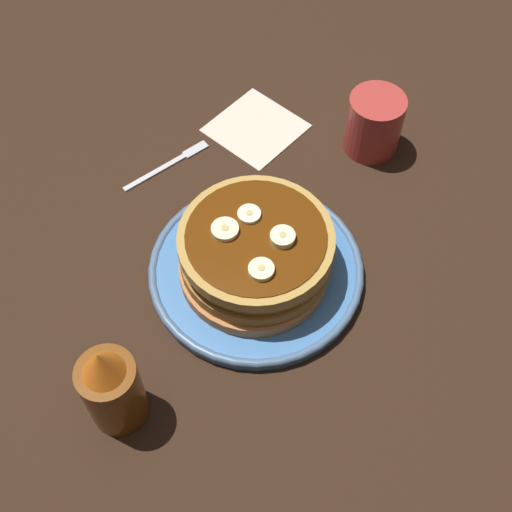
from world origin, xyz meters
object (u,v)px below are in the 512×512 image
(coffee_mug, at_px, (375,121))
(syrup_bottle, at_px, (111,388))
(banana_slice_2, at_px, (249,214))
(pancake_stack, at_px, (255,252))
(fork, at_px, (171,163))
(banana_slice_0, at_px, (225,230))
(banana_slice_3, at_px, (261,270))
(plate, at_px, (256,270))
(napkin, at_px, (256,128))
(banana_slice_1, at_px, (283,237))

(coffee_mug, relative_size, syrup_bottle, 0.79)
(banana_slice_2, distance_m, syrup_bottle, 0.24)
(pancake_stack, distance_m, fork, 0.21)
(banana_slice_2, height_order, fork, banana_slice_2)
(pancake_stack, bearing_deg, banana_slice_0, 101.31)
(pancake_stack, relative_size, syrup_bottle, 1.40)
(coffee_mug, bearing_deg, fork, 119.60)
(syrup_bottle, bearing_deg, banana_slice_2, -12.60)
(banana_slice_2, height_order, banana_slice_3, banana_slice_3)
(pancake_stack, relative_size, banana_slice_3, 6.60)
(plate, relative_size, napkin, 2.29)
(banana_slice_1, distance_m, napkin, 0.26)
(fork, bearing_deg, syrup_bottle, -163.08)
(banana_slice_1, bearing_deg, fork, 60.40)
(plate, xyz_separation_m, banana_slice_2, (0.02, 0.02, 0.07))
(banana_slice_0, relative_size, syrup_bottle, 0.23)
(pancake_stack, relative_size, banana_slice_1, 6.61)
(banana_slice_3, relative_size, coffee_mug, 0.27)
(banana_slice_2, bearing_deg, banana_slice_0, 150.93)
(napkin, height_order, syrup_bottle, syrup_bottle)
(banana_slice_0, xyz_separation_m, coffee_mug, (0.26, -0.10, -0.04))
(banana_slice_1, bearing_deg, banana_slice_3, 172.36)
(pancake_stack, bearing_deg, coffee_mug, -14.99)
(plate, height_order, syrup_bottle, syrup_bottle)
(banana_slice_1, height_order, fork, banana_slice_1)
(coffee_mug, height_order, fork, coffee_mug)
(banana_slice_1, bearing_deg, pancake_stack, 102.74)
(banana_slice_3, bearing_deg, banana_slice_1, -7.64)
(plate, distance_m, banana_slice_1, 0.08)
(pancake_stack, height_order, banana_slice_1, banana_slice_1)
(banana_slice_2, xyz_separation_m, syrup_bottle, (-0.23, 0.05, -0.02))
(syrup_bottle, bearing_deg, banana_slice_1, -24.40)
(banana_slice_3, bearing_deg, coffee_mug, -8.56)
(banana_slice_2, relative_size, banana_slice_3, 0.94)
(banana_slice_0, xyz_separation_m, napkin, (0.23, 0.05, -0.08))
(coffee_mug, bearing_deg, napkin, 101.65)
(pancake_stack, distance_m, syrup_bottle, 0.22)
(plate, bearing_deg, coffee_mug, -14.73)
(banana_slice_1, height_order, banana_slice_3, banana_slice_1)
(pancake_stack, bearing_deg, banana_slice_1, -77.26)
(pancake_stack, distance_m, banana_slice_1, 0.05)
(fork, distance_m, syrup_bottle, 0.34)
(plate, bearing_deg, fork, 54.94)
(banana_slice_3, xyz_separation_m, coffee_mug, (0.29, -0.04, -0.04))
(plate, height_order, pancake_stack, pancake_stack)
(pancake_stack, bearing_deg, syrup_bottle, 161.99)
(banana_slice_2, distance_m, fork, 0.19)
(banana_slice_1, xyz_separation_m, napkin, (0.21, 0.12, -0.08))
(pancake_stack, xyz_separation_m, banana_slice_2, (0.02, 0.02, 0.03))
(napkin, bearing_deg, fork, 141.77)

